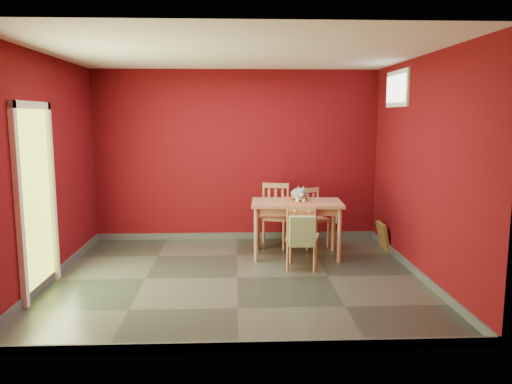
{
  "coord_description": "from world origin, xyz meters",
  "views": [
    {
      "loc": [
        -0.02,
        -5.94,
        1.97
      ],
      "look_at": [
        0.25,
        0.45,
        1.0
      ],
      "focal_mm": 35.0,
      "sensor_mm": 36.0,
      "label": 1
    }
  ],
  "objects_px": {
    "cat": "(299,192)",
    "tote_bag": "(302,231)",
    "chair_far_right": "(311,217)",
    "chair_near": "(302,236)",
    "picture_frame": "(383,236)",
    "dining_table": "(297,208)",
    "chair_far_left": "(274,214)"
  },
  "relations": [
    {
      "from": "chair_far_right",
      "to": "chair_near",
      "type": "relative_size",
      "value": 1.02
    },
    {
      "from": "chair_near",
      "to": "chair_far_right",
      "type": "bearing_deg",
      "value": 75.79
    },
    {
      "from": "dining_table",
      "to": "chair_near",
      "type": "bearing_deg",
      "value": -90.13
    },
    {
      "from": "dining_table",
      "to": "tote_bag",
      "type": "distance_m",
      "value": 0.83
    },
    {
      "from": "chair_far_right",
      "to": "chair_near",
      "type": "height_order",
      "value": "chair_far_right"
    },
    {
      "from": "tote_bag",
      "to": "cat",
      "type": "height_order",
      "value": "cat"
    },
    {
      "from": "dining_table",
      "to": "chair_near",
      "type": "xyz_separation_m",
      "value": [
        -0.0,
        -0.61,
        -0.25
      ]
    },
    {
      "from": "dining_table",
      "to": "chair_far_left",
      "type": "relative_size",
      "value": 1.36
    },
    {
      "from": "chair_far_right",
      "to": "picture_frame",
      "type": "xyz_separation_m",
      "value": [
        1.04,
        -0.28,
        -0.25
      ]
    },
    {
      "from": "cat",
      "to": "tote_bag",
      "type": "bearing_deg",
      "value": -111.92
    },
    {
      "from": "chair_far_right",
      "to": "chair_near",
      "type": "distance_m",
      "value": 1.24
    },
    {
      "from": "cat",
      "to": "chair_far_left",
      "type": "bearing_deg",
      "value": 105.4
    },
    {
      "from": "tote_bag",
      "to": "picture_frame",
      "type": "bearing_deg",
      "value": 39.63
    },
    {
      "from": "tote_bag",
      "to": "cat",
      "type": "distance_m",
      "value": 0.99
    },
    {
      "from": "dining_table",
      "to": "picture_frame",
      "type": "bearing_deg",
      "value": 13.34
    },
    {
      "from": "chair_near",
      "to": "cat",
      "type": "relative_size",
      "value": 1.78
    },
    {
      "from": "chair_far_right",
      "to": "picture_frame",
      "type": "relative_size",
      "value": 2.19
    },
    {
      "from": "chair_far_right",
      "to": "cat",
      "type": "relative_size",
      "value": 1.82
    },
    {
      "from": "picture_frame",
      "to": "chair_near",
      "type": "bearing_deg",
      "value": -145.34
    },
    {
      "from": "chair_near",
      "to": "tote_bag",
      "type": "bearing_deg",
      "value": -97.86
    },
    {
      "from": "dining_table",
      "to": "chair_far_right",
      "type": "height_order",
      "value": "chair_far_right"
    },
    {
      "from": "dining_table",
      "to": "picture_frame",
      "type": "height_order",
      "value": "dining_table"
    },
    {
      "from": "tote_bag",
      "to": "picture_frame",
      "type": "relative_size",
      "value": 1.14
    },
    {
      "from": "chair_near",
      "to": "picture_frame",
      "type": "relative_size",
      "value": 2.15
    },
    {
      "from": "dining_table",
      "to": "tote_bag",
      "type": "relative_size",
      "value": 2.87
    },
    {
      "from": "chair_far_left",
      "to": "chair_far_right",
      "type": "distance_m",
      "value": 0.58
    },
    {
      "from": "chair_far_left",
      "to": "chair_near",
      "type": "xyz_separation_m",
      "value": [
        0.27,
        -1.2,
        -0.05
      ]
    },
    {
      "from": "cat",
      "to": "dining_table",
      "type": "bearing_deg",
      "value": -130.92
    },
    {
      "from": "dining_table",
      "to": "chair_near",
      "type": "distance_m",
      "value": 0.66
    },
    {
      "from": "chair_far_left",
      "to": "picture_frame",
      "type": "xyz_separation_m",
      "value": [
        1.62,
        -0.27,
        -0.29
      ]
    },
    {
      "from": "chair_near",
      "to": "cat",
      "type": "distance_m",
      "value": 0.85
    },
    {
      "from": "dining_table",
      "to": "chair_far_right",
      "type": "distance_m",
      "value": 0.71
    }
  ]
}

